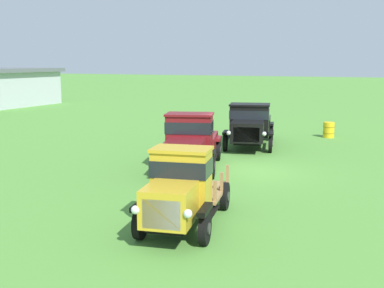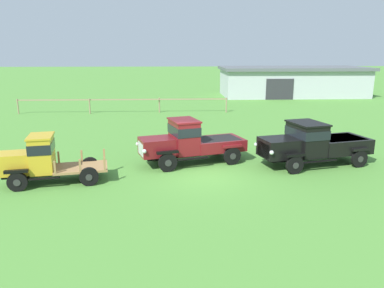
% 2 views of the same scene
% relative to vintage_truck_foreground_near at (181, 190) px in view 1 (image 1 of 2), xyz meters
% --- Properties ---
extents(ground_plane, '(240.00, 240.00, 0.00)m').
position_rel_vintage_truck_foreground_near_xyz_m(ground_plane, '(7.03, 0.61, -1.06)').
color(ground_plane, '#518E38').
extents(vintage_truck_foreground_near, '(4.71, 2.42, 2.11)m').
position_rel_vintage_truck_foreground_near_xyz_m(vintage_truck_foreground_near, '(0.00, 0.00, 0.00)').
color(vintage_truck_foreground_near, black).
rests_on(vintage_truck_foreground_near, ground).
extents(vintage_truck_second_in_line, '(5.63, 3.35, 2.27)m').
position_rel_vintage_truck_foreground_near_xyz_m(vintage_truck_second_in_line, '(6.50, 2.64, 0.07)').
color(vintage_truck_second_in_line, black).
rests_on(vintage_truck_second_in_line, ground).
extents(vintage_truck_midrow_center, '(5.94, 3.34, 2.18)m').
position_rel_vintage_truck_foreground_near_xyz_m(vintage_truck_midrow_center, '(12.59, 2.09, 0.05)').
color(vintage_truck_midrow_center, black).
rests_on(vintage_truck_midrow_center, ground).
extents(oil_drum_beside_row, '(0.65, 0.65, 0.87)m').
position_rel_vintage_truck_foreground_near_xyz_m(oil_drum_beside_row, '(17.04, -1.16, -0.62)').
color(oil_drum_beside_row, gold).
rests_on(oil_drum_beside_row, ground).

